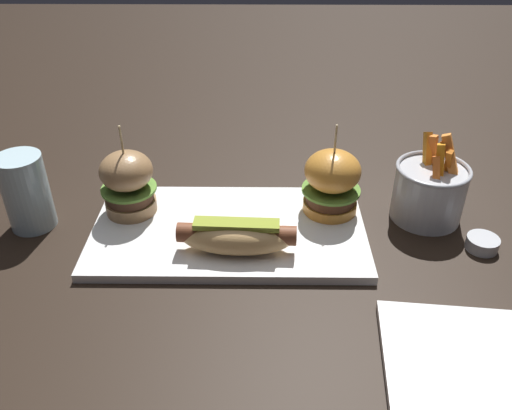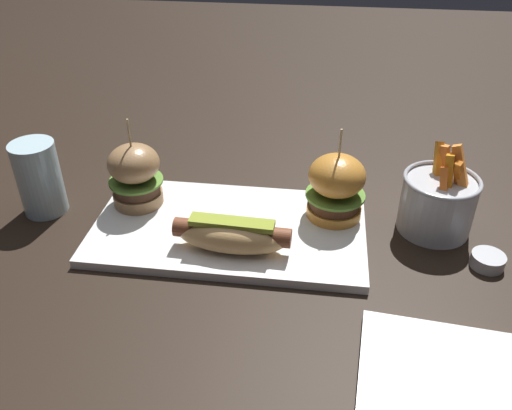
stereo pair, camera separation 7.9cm
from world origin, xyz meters
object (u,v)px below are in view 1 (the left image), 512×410
at_px(sauce_ramekin, 482,243).
at_px(water_glass, 26,192).
at_px(hot_dog, 237,236).
at_px(side_plate, 467,368).
at_px(slider_left, 128,182).
at_px(platter_main, 229,230).
at_px(fries_bucket, 429,191).
at_px(slider_right, 332,181).

distance_m(sauce_ramekin, water_glass, 0.69).
xyz_separation_m(hot_dog, water_glass, (-0.32, 0.08, 0.02)).
bearing_deg(sauce_ramekin, hot_dog, -175.89).
distance_m(side_plate, water_glass, 0.66).
distance_m(slider_left, side_plate, 0.54).
bearing_deg(platter_main, fries_bucket, 9.30).
height_order(slider_left, slider_right, same).
bearing_deg(hot_dog, slider_right, 36.58).
bearing_deg(hot_dog, water_glass, 166.07).
xyz_separation_m(slider_right, water_glass, (-0.47, -0.03, -0.01)).
bearing_deg(platter_main, side_plate, -42.41).
relative_size(slider_right, sauce_ramekin, 3.13).
bearing_deg(fries_bucket, water_glass, -177.31).
xyz_separation_m(fries_bucket, water_glass, (-0.62, -0.03, 0.01)).
relative_size(slider_left, sauce_ramekin, 3.12).
bearing_deg(slider_left, water_glass, -172.12).
height_order(hot_dog, fries_bucket, fries_bucket).
xyz_separation_m(slider_left, slider_right, (0.32, 0.01, 0.00)).
height_order(slider_left, side_plate, slider_left).
bearing_deg(water_glass, slider_right, 3.22).
bearing_deg(slider_right, sauce_ramekin, -20.26).
relative_size(slider_right, water_glass, 1.22).
xyz_separation_m(hot_dog, side_plate, (0.27, -0.20, -0.03)).
height_order(platter_main, fries_bucket, fries_bucket).
bearing_deg(sauce_ramekin, slider_left, 171.98).
distance_m(hot_dog, water_glass, 0.33).
relative_size(platter_main, slider_left, 2.81).
bearing_deg(platter_main, slider_right, 17.01).
bearing_deg(slider_left, slider_right, 0.97).
distance_m(fries_bucket, side_plate, 0.31).
bearing_deg(side_plate, slider_left, 145.59).
relative_size(slider_right, fries_bucket, 1.03).
distance_m(hot_dog, sauce_ramekin, 0.36).
height_order(hot_dog, sauce_ramekin, hot_dog).
distance_m(slider_left, slider_right, 0.32).
distance_m(platter_main, slider_right, 0.18).
distance_m(platter_main, hot_dog, 0.07).
relative_size(platter_main, water_glass, 3.43).
distance_m(hot_dog, slider_left, 0.20).
relative_size(slider_right, side_plate, 0.80).
bearing_deg(hot_dog, platter_main, 104.34).
distance_m(hot_dog, slider_right, 0.18).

